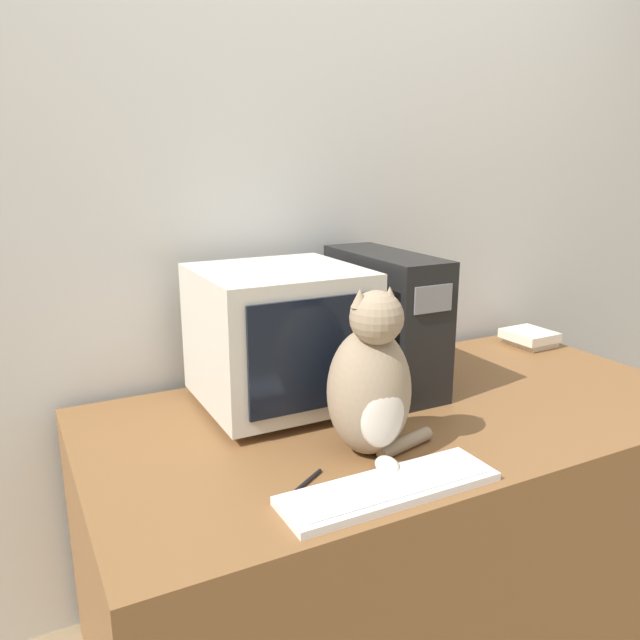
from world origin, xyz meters
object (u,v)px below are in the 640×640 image
object	(u,v)px
book_stack	(530,338)
cat	(371,385)
keyboard	(390,488)
computer_tower	(384,320)
crt_monitor	(279,336)
pen	(304,484)

from	to	relation	value
book_stack	cat	bearing A→B (deg)	-154.60
keyboard	cat	bearing A→B (deg)	71.60
keyboard	book_stack	xyz separation A→B (m)	(1.06, 0.65, 0.02)
computer_tower	book_stack	distance (m)	0.74
crt_monitor	keyboard	size ratio (longest dim) A/B	0.89
cat	book_stack	distance (m)	1.12
crt_monitor	book_stack	world-z (taller)	crt_monitor
computer_tower	keyboard	world-z (taller)	computer_tower
computer_tower	book_stack	size ratio (longest dim) A/B	2.70
computer_tower	pen	size ratio (longest dim) A/B	3.83
book_stack	computer_tower	bearing A→B (deg)	-172.94
pen	computer_tower	bearing A→B (deg)	42.42
computer_tower	pen	bearing A→B (deg)	-137.58
keyboard	pen	world-z (taller)	keyboard
crt_monitor	pen	distance (m)	0.51
book_stack	pen	xyz separation A→B (m)	(-1.21, -0.54, -0.03)
keyboard	pen	xyz separation A→B (m)	(-0.15, 0.11, -0.01)
computer_tower	pen	world-z (taller)	computer_tower
computer_tower	cat	bearing A→B (deg)	-126.59
cat	pen	bearing A→B (deg)	-153.66
computer_tower	cat	size ratio (longest dim) A/B	1.14
pen	keyboard	bearing A→B (deg)	-35.02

